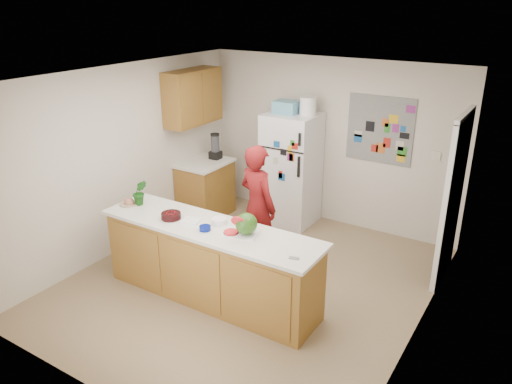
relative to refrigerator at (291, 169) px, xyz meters
The scene contains 26 objects.
floor 2.12m from the refrigerator, 76.54° to the right, with size 4.00×4.50×0.02m, color brown.
wall_back 0.71m from the refrigerator, 40.18° to the left, with size 4.00×0.02×2.50m, color beige.
wall_left 2.48m from the refrigerator, 129.69° to the right, with size 0.02×4.50×2.50m, color beige.
wall_right 3.12m from the refrigerator, 37.39° to the right, with size 0.02×4.50×2.50m, color beige.
ceiling 2.55m from the refrigerator, 76.54° to the right, with size 4.00×4.50×0.02m, color white.
doorway 2.48m from the refrigerator, 10.01° to the right, with size 0.03×0.85×2.04m, color black.
peninsula_base 2.43m from the refrigerator, 84.00° to the right, with size 2.60×0.62×0.88m, color brown.
peninsula_top 2.39m from the refrigerator, 84.00° to the right, with size 2.68×0.70×0.04m, color silver.
side_counter_base 1.41m from the refrigerator, 156.86° to the right, with size 0.60×0.80×0.86m, color brown.
side_counter_top 1.35m from the refrigerator, 156.86° to the right, with size 0.64×0.84×0.04m, color silver.
upper_cabinets 1.82m from the refrigerator, 157.05° to the right, with size 0.35×1.00×0.80m, color brown.
refrigerator is the anchor object (origin of this frame).
fridge_top_bin 0.95m from the refrigerator, behind, with size 0.35×0.28×0.18m, color #5999B2.
photo_collage 1.43m from the refrigerator, 16.61° to the left, with size 0.95×0.01×0.95m, color slate.
person 1.41m from the refrigerator, 79.19° to the right, with size 0.59×0.39×1.61m, color maroon.
blender_appliance 1.25m from the refrigerator, 165.59° to the right, with size 0.13×0.13×0.38m, color black.
cutting_board 2.45m from the refrigerator, 74.44° to the right, with size 0.36×0.27×0.01m, color white.
watermelon 2.46m from the refrigerator, 72.96° to the right, with size 0.24×0.24×0.24m, color #245B14.
watermelon_slice 2.48m from the refrigerator, 76.78° to the right, with size 0.15×0.15×0.02m, color #DE1C49.
cherry_bowl 2.46m from the refrigerator, 95.62° to the right, with size 0.22×0.22×0.07m, color black.
white_bowl 2.29m from the refrigerator, 82.38° to the right, with size 0.17×0.17×0.06m, color silver.
cobalt_bowl 2.50m from the refrigerator, 83.70° to the right, with size 0.13×0.13×0.05m, color navy.
plate 2.59m from the refrigerator, 111.52° to the right, with size 0.22×0.22×0.02m, color #C3B692.
paper_towel 2.39m from the refrigerator, 90.00° to the right, with size 0.20×0.18×0.02m, color white.
keys 2.89m from the refrigerator, 61.17° to the right, with size 0.10×0.04×0.01m, color gray.
potted_plant 2.48m from the refrigerator, 109.67° to the right, with size 0.17×0.14×0.32m, color #0C3A0D.
Camera 1 is at (2.89, -4.46, 3.30)m, focal length 35.00 mm.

